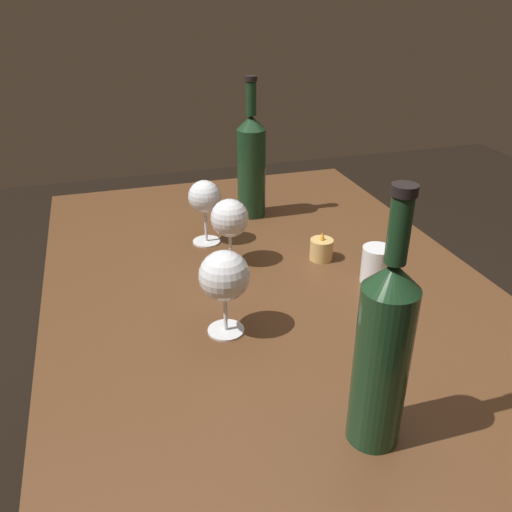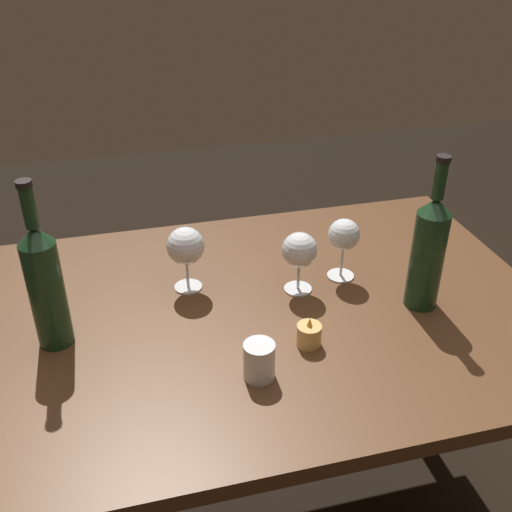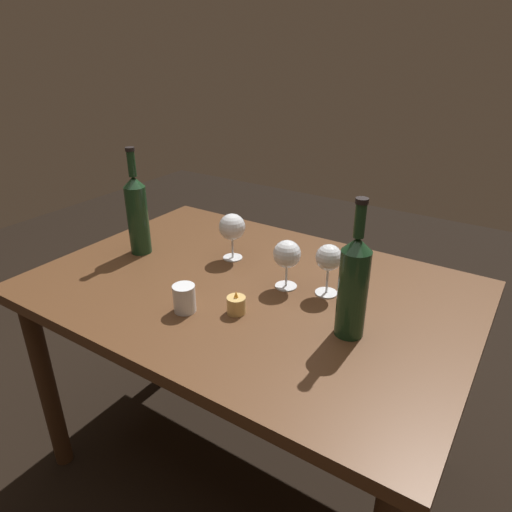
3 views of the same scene
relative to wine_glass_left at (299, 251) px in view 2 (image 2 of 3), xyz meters
name	(u,v)px [view 2 (image 2 of 3)]	position (x,y,z in m)	size (l,w,h in m)	color
dining_table	(264,339)	(0.10, 0.05, -0.19)	(1.30, 0.90, 0.74)	#56351E
wine_glass_left	(299,251)	(0.00, 0.00, 0.00)	(0.08, 0.08, 0.15)	white
wine_glass_right	(344,236)	(-0.12, -0.03, 0.01)	(0.08, 0.08, 0.16)	white
wine_glass_centre	(186,247)	(0.25, -0.07, 0.01)	(0.09, 0.09, 0.16)	white
wine_bottle	(428,250)	(-0.25, 0.12, 0.04)	(0.07, 0.07, 0.36)	#19381E
wine_bottle_second	(45,284)	(0.55, 0.06, 0.04)	(0.07, 0.07, 0.37)	#19381E
water_tumbler	(259,362)	(0.17, 0.27, -0.07)	(0.06, 0.06, 0.08)	white
votive_candle	(309,336)	(0.04, 0.20, -0.08)	(0.05, 0.05, 0.07)	#DBB266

